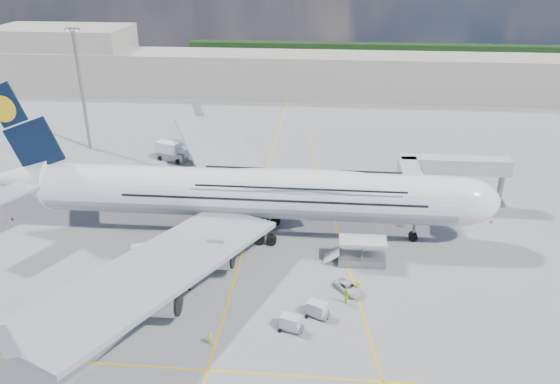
# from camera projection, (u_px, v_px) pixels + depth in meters

# --- Properties ---
(ground) EXTENTS (300.00, 300.00, 0.00)m
(ground) POSITION_uv_depth(u_px,v_px,m) (238.00, 268.00, 75.30)
(ground) COLOR gray
(ground) RESTS_ON ground
(taxi_line_main) EXTENTS (0.25, 220.00, 0.01)m
(taxi_line_main) POSITION_uv_depth(u_px,v_px,m) (238.00, 268.00, 75.30)
(taxi_line_main) COLOR yellow
(taxi_line_main) RESTS_ON ground
(taxi_line_cross) EXTENTS (120.00, 0.25, 0.01)m
(taxi_line_cross) POSITION_uv_depth(u_px,v_px,m) (208.00, 370.00, 57.18)
(taxi_line_cross) COLOR yellow
(taxi_line_cross) RESTS_ON ground
(taxi_line_diag) EXTENTS (14.16, 99.06, 0.01)m
(taxi_line_diag) POSITION_uv_depth(u_px,v_px,m) (339.00, 237.00, 83.21)
(taxi_line_diag) COLOR yellow
(taxi_line_diag) RESTS_ON ground
(airliner) EXTENTS (77.26, 79.15, 23.71)m
(airliner) POSITION_uv_depth(u_px,v_px,m) (249.00, 193.00, 81.49)
(airliner) COLOR white
(airliner) RESTS_ON ground
(jet_bridge) EXTENTS (18.80, 12.10, 8.50)m
(jet_bridge) POSITION_uv_depth(u_px,v_px,m) (438.00, 172.00, 88.97)
(jet_bridge) COLOR #B7B7BC
(jet_bridge) RESTS_ON ground
(cargo_loader) EXTENTS (8.53, 3.20, 3.67)m
(cargo_loader) POSITION_uv_depth(u_px,v_px,m) (361.00, 255.00, 76.02)
(cargo_loader) COLOR silver
(cargo_loader) RESTS_ON ground
(light_mast) EXTENTS (3.00, 0.70, 25.50)m
(light_mast) POSITION_uv_depth(u_px,v_px,m) (81.00, 89.00, 113.89)
(light_mast) COLOR gray
(light_mast) RESTS_ON ground
(terminal) EXTENTS (180.00, 16.00, 12.00)m
(terminal) POSITION_uv_depth(u_px,v_px,m) (290.00, 75.00, 158.89)
(terminal) COLOR #B2AD9E
(terminal) RESTS_ON ground
(hangar) EXTENTS (40.00, 22.00, 18.00)m
(hangar) POSITION_uv_depth(u_px,v_px,m) (65.00, 57.00, 167.94)
(hangar) COLOR #B2AD9E
(hangar) RESTS_ON ground
(tree_line) EXTENTS (160.00, 6.00, 8.00)m
(tree_line) POSITION_uv_depth(u_px,v_px,m) (409.00, 55.00, 197.20)
(tree_line) COLOR #193814
(tree_line) RESTS_ON ground
(dolly_row_a) EXTENTS (3.30, 2.07, 0.45)m
(dolly_row_a) POSITION_uv_depth(u_px,v_px,m) (145.00, 264.00, 75.58)
(dolly_row_a) COLOR gray
(dolly_row_a) RESTS_ON ground
(dolly_row_b) EXTENTS (3.35, 2.09, 0.46)m
(dolly_row_b) POSITION_uv_depth(u_px,v_px,m) (68.00, 308.00, 66.43)
(dolly_row_b) COLOR gray
(dolly_row_b) RESTS_ON ground
(dolly_row_c) EXTENTS (2.99, 2.25, 1.69)m
(dolly_row_c) POSITION_uv_depth(u_px,v_px,m) (182.00, 282.00, 70.60)
(dolly_row_c) COLOR gray
(dolly_row_c) RESTS_ON ground
(dolly_back) EXTENTS (3.33, 2.33, 1.91)m
(dolly_back) POSITION_uv_depth(u_px,v_px,m) (140.00, 251.00, 77.34)
(dolly_back) COLOR gray
(dolly_back) RESTS_ON ground
(dolly_nose_far) EXTENTS (3.32, 2.41, 1.88)m
(dolly_nose_far) POSITION_uv_depth(u_px,v_px,m) (290.00, 322.00, 62.81)
(dolly_nose_far) COLOR gray
(dolly_nose_far) RESTS_ON ground
(dolly_nose_near) EXTENTS (3.40, 2.72, 1.90)m
(dolly_nose_near) POSITION_uv_depth(u_px,v_px,m) (317.00, 309.00, 65.15)
(dolly_nose_near) COLOR gray
(dolly_nose_near) RESTS_ON ground
(baggage_tug) EXTENTS (3.24, 1.80, 1.93)m
(baggage_tug) POSITION_uv_depth(u_px,v_px,m) (159.00, 268.00, 73.64)
(baggage_tug) COLOR white
(baggage_tug) RESTS_ON ground
(catering_truck_inner) EXTENTS (6.57, 3.00, 3.81)m
(catering_truck_inner) POSITION_uv_depth(u_px,v_px,m) (254.00, 186.00, 96.29)
(catering_truck_inner) COLOR gray
(catering_truck_inner) RESTS_ON ground
(catering_truck_outer) EXTENTS (7.14, 4.39, 3.97)m
(catering_truck_outer) POSITION_uv_depth(u_px,v_px,m) (172.00, 152.00, 111.82)
(catering_truck_outer) COLOR gray
(catering_truck_outer) RESTS_ON ground
(service_van) EXTENTS (4.28, 4.61, 1.20)m
(service_van) POSITION_uv_depth(u_px,v_px,m) (348.00, 288.00, 69.86)
(service_van) COLOR silver
(service_van) RESTS_ON ground
(crew_nose) EXTENTS (0.74, 0.77, 1.77)m
(crew_nose) POSITION_uv_depth(u_px,v_px,m) (396.00, 220.00, 86.45)
(crew_nose) COLOR #C1FF1A
(crew_nose) RESTS_ON ground
(crew_loader) EXTENTS (1.11, 1.20, 1.99)m
(crew_loader) POSITION_uv_depth(u_px,v_px,m) (346.00, 297.00, 67.34)
(crew_loader) COLOR #B3EC18
(crew_loader) RESTS_ON ground
(crew_wing) EXTENTS (0.47, 1.00, 1.68)m
(crew_wing) POSITION_uv_depth(u_px,v_px,m) (178.00, 271.00, 72.96)
(crew_wing) COLOR #C4DB17
(crew_wing) RESTS_ON ground
(crew_van) EXTENTS (1.02, 1.05, 1.81)m
(crew_van) POSITION_uv_depth(u_px,v_px,m) (358.00, 287.00, 69.47)
(crew_van) COLOR #D5FF1A
(crew_van) RESTS_ON ground
(crew_tug) EXTENTS (1.11, 0.89, 1.49)m
(crew_tug) POSITION_uv_depth(u_px,v_px,m) (210.00, 339.00, 60.53)
(crew_tug) COLOR #B8DF17
(crew_tug) RESTS_ON ground
(cone_nose) EXTENTS (0.47, 0.47, 0.60)m
(cone_nose) POSITION_uv_depth(u_px,v_px,m) (491.00, 221.00, 87.25)
(cone_nose) COLOR #FF380D
(cone_nose) RESTS_ON ground
(cone_wing_left_inner) EXTENTS (0.49, 0.49, 0.62)m
(cone_wing_left_inner) POSITION_uv_depth(u_px,v_px,m) (206.00, 192.00, 97.45)
(cone_wing_left_inner) COLOR #FF380D
(cone_wing_left_inner) RESTS_ON ground
(cone_wing_left_outer) EXTENTS (0.40, 0.40, 0.51)m
(cone_wing_left_outer) POSITION_uv_depth(u_px,v_px,m) (171.00, 159.00, 112.81)
(cone_wing_left_outer) COLOR #FF380D
(cone_wing_left_outer) RESTS_ON ground
(cone_wing_right_inner) EXTENTS (0.40, 0.40, 0.51)m
(cone_wing_right_inner) POSITION_uv_depth(u_px,v_px,m) (188.00, 284.00, 71.20)
(cone_wing_right_inner) COLOR #FF380D
(cone_wing_right_inner) RESTS_ON ground
(cone_wing_right_outer) EXTENTS (0.42, 0.42, 0.54)m
(cone_wing_right_outer) POSITION_uv_depth(u_px,v_px,m) (113.00, 329.00, 62.89)
(cone_wing_right_outer) COLOR #FF380D
(cone_wing_right_outer) RESTS_ON ground
(cone_tail) EXTENTS (0.46, 0.46, 0.58)m
(cone_tail) POSITION_uv_depth(u_px,v_px,m) (12.00, 218.00, 88.20)
(cone_tail) COLOR #FF380D
(cone_tail) RESTS_ON ground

